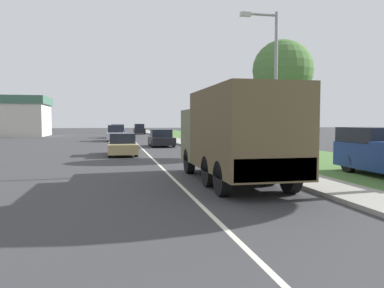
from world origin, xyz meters
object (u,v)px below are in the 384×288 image
Objects in this scene: car_fourth_ahead at (118,132)px; lamp_post at (271,75)px; car_second_ahead at (161,139)px; car_farthest_ahead at (139,130)px; car_third_ahead at (116,134)px; military_truck at (234,133)px; car_nearest_ahead at (122,145)px.

car_fourth_ahead is 0.64× the size of lamp_post.
car_farthest_ahead is (0.25, 32.35, 0.11)m from car_second_ahead.
car_second_ahead is at bearing 99.51° from lamp_post.
car_second_ahead is 10.64m from car_third_ahead.
car_fourth_ahead is at bearing -104.73° from car_farthest_ahead.
military_truck is 4.66m from lamp_post.
car_nearest_ahead is at bearing -88.83° from car_third_ahead.
car_fourth_ahead is 35.27m from lamp_post.
car_third_ahead is (-3.77, 9.95, 0.11)m from car_second_ahead.
military_truck is at bearing -89.65° from car_second_ahead.
lamp_post reaches higher than car_third_ahead.
car_second_ahead is 18.47m from car_fourth_ahead.
car_farthest_ahead is 0.69× the size of lamp_post.
car_third_ahead is 22.76m from car_farthest_ahead.
military_truck is at bearing -90.15° from car_farthest_ahead.
military_truck is at bearing -82.46° from car_third_ahead.
car_nearest_ahead is 1.07× the size of car_second_ahead.
car_fourth_ahead is at bearing 90.18° from car_nearest_ahead.
lamp_post is (2.63, 3.01, 2.40)m from military_truck.
lamp_post reaches higher than car_fourth_ahead.
car_nearest_ahead is 40.21m from car_farthest_ahead.
lamp_post is at bearing -76.11° from car_third_ahead.
lamp_post is at bearing -87.06° from car_farthest_ahead.
car_farthest_ahead is at bearing 89.56° from car_second_ahead.
car_fourth_ahead is 14.69m from car_farthest_ahead.
car_farthest_ahead is (4.02, 22.40, 0.00)m from car_third_ahead.
car_nearest_ahead is at bearing 125.23° from lamp_post.
car_third_ahead is at bearing 91.17° from car_nearest_ahead.
car_fourth_ahead reaches higher than car_third_ahead.
car_second_ahead is at bearing -69.25° from car_third_ahead.
lamp_post reaches higher than car_nearest_ahead.
car_third_ahead is at bearing -91.97° from car_fourth_ahead.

